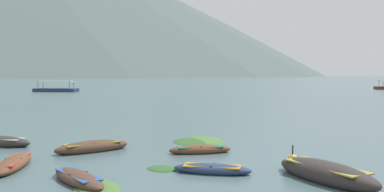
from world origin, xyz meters
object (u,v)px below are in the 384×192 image
(rowboat_5, at_px, (200,150))
(rowboat_8, at_px, (14,163))
(rowboat_0, at_px, (92,147))
(rowboat_7, at_px, (212,169))
(rowboat_1, at_px, (326,173))
(mooring_buoy, at_px, (293,159))
(ferry_1, at_px, (56,90))
(rowboat_3, at_px, (78,178))

(rowboat_5, bearing_deg, rowboat_8, -161.06)
(rowboat_0, relative_size, rowboat_5, 1.21)
(rowboat_8, bearing_deg, rowboat_7, -9.72)
(rowboat_1, relative_size, mooring_buoy, 5.51)
(rowboat_0, distance_m, rowboat_7, 7.22)
(rowboat_0, relative_size, ferry_1, 0.38)
(rowboat_5, height_order, rowboat_8, rowboat_8)
(rowboat_8, height_order, mooring_buoy, mooring_buoy)
(rowboat_0, xyz_separation_m, rowboat_3, (0.59, -5.89, -0.06))
(rowboat_8, bearing_deg, rowboat_0, 53.33)
(rowboat_7, bearing_deg, mooring_buoy, 27.05)
(rowboat_0, bearing_deg, ferry_1, 106.44)
(rowboat_1, bearing_deg, rowboat_0, 146.73)
(rowboat_5, height_order, ferry_1, ferry_1)
(rowboat_7, xyz_separation_m, rowboat_8, (-7.96, 1.36, 0.03))
(rowboat_7, distance_m, ferry_1, 81.38)
(rowboat_0, relative_size, mooring_buoy, 4.53)
(rowboat_7, bearing_deg, rowboat_0, 138.64)
(rowboat_8, distance_m, ferry_1, 77.80)
(mooring_buoy, bearing_deg, rowboat_7, -152.95)
(rowboat_0, xyz_separation_m, rowboat_1, (9.34, -6.13, 0.06))
(rowboat_8, xyz_separation_m, ferry_1, (-18.74, 75.51, 0.28))
(rowboat_1, bearing_deg, rowboat_3, 178.45)
(rowboat_7, bearing_deg, rowboat_3, -166.94)
(rowboat_8, bearing_deg, rowboat_1, -12.90)
(rowboat_1, relative_size, ferry_1, 0.47)
(rowboat_5, relative_size, rowboat_7, 0.99)
(rowboat_5, xyz_separation_m, rowboat_8, (-7.81, -2.68, 0.01))
(rowboat_0, distance_m, rowboat_8, 4.25)
(mooring_buoy, bearing_deg, ferry_1, 112.09)
(rowboat_7, bearing_deg, rowboat_8, 170.28)
(ferry_1, bearing_deg, mooring_buoy, -67.91)
(rowboat_0, height_order, ferry_1, ferry_1)
(mooring_buoy, bearing_deg, rowboat_8, -177.35)
(rowboat_3, xyz_separation_m, mooring_buoy, (8.56, 3.02, -0.06))
(rowboat_5, distance_m, ferry_1, 77.52)
(rowboat_1, xyz_separation_m, rowboat_5, (-4.07, 5.40, -0.11))
(rowboat_0, relative_size, rowboat_1, 0.82)
(rowboat_7, bearing_deg, ferry_1, 109.15)
(rowboat_7, bearing_deg, rowboat_5, 92.13)
(rowboat_7, relative_size, rowboat_8, 0.83)
(rowboat_1, bearing_deg, rowboat_5, 127.03)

